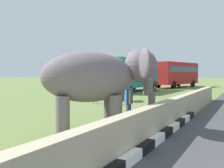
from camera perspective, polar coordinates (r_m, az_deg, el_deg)
barrier_parapet at (r=6.61m, az=5.38°, el=-10.41°), size 28.00×0.36×1.00m
elephant at (r=8.56m, az=-3.05°, el=1.40°), size 3.76×3.89×2.81m
person_handler at (r=9.79m, az=3.76°, el=-3.70°), size 0.55×0.44×1.66m
bus_teal at (r=27.61m, az=4.41°, el=2.62°), size 9.52×2.85×3.50m
bus_red at (r=37.00m, az=14.28°, el=2.49°), size 9.61×4.51×3.50m
cow_near at (r=16.40m, az=-2.61°, el=-1.44°), size 0.69×1.90×1.23m
cow_mid at (r=17.91m, az=3.08°, el=-1.12°), size 1.91×1.11×1.23m
cow_far at (r=28.06m, az=8.78°, el=0.12°), size 0.77×1.92×1.23m
hill_east at (r=68.00m, az=-1.58°, el=0.72°), size 32.98×26.38×14.25m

